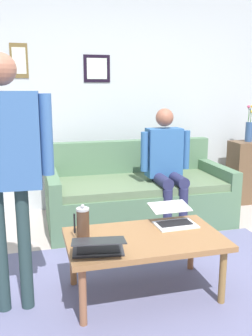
% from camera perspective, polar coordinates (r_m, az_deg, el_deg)
% --- Properties ---
extents(ground_plane, '(7.68, 7.68, 0.00)m').
position_cam_1_polar(ground_plane, '(2.91, 4.49, -18.62)').
color(ground_plane, '#B8A9A3').
extents(area_rug, '(2.90, 2.08, 0.01)m').
position_cam_1_polar(area_rug, '(2.81, 3.46, -19.70)').
color(area_rug, slate).
rests_on(area_rug, ground_plane).
extents(back_wall, '(7.04, 0.11, 2.70)m').
position_cam_1_polar(back_wall, '(4.63, -4.38, 10.55)').
color(back_wall, silver).
rests_on(back_wall, ground_plane).
extents(couch, '(2.00, 0.95, 0.88)m').
position_cam_1_polar(couch, '(4.17, 1.76, -4.26)').
color(couch, '#537658').
rests_on(couch, ground_plane).
extents(coffee_table, '(1.12, 0.66, 0.45)m').
position_cam_1_polar(coffee_table, '(2.71, 2.90, -11.46)').
color(coffee_table, '#94663D').
rests_on(coffee_table, ground_plane).
extents(laptop_left, '(0.32, 0.34, 0.13)m').
position_cam_1_polar(laptop_left, '(2.94, 7.35, -7.72)').
color(laptop_left, silver).
rests_on(laptop_left, coffee_table).
extents(laptop_center, '(0.38, 0.42, 0.15)m').
position_cam_1_polar(laptop_center, '(2.43, -4.32, -11.97)').
color(laptop_center, '#28282D').
rests_on(laptop_center, coffee_table).
extents(french_press, '(0.11, 0.09, 0.25)m').
position_cam_1_polar(french_press, '(2.65, -6.69, -8.40)').
color(french_press, '#4C3323').
rests_on(french_press, coffee_table).
extents(side_shelf, '(0.42, 0.32, 0.81)m').
position_cam_1_polar(side_shelf, '(5.10, 18.08, -0.59)').
color(side_shelf, brown).
rests_on(side_shelf, ground_plane).
extents(flower_vase, '(0.09, 0.10, 0.47)m').
position_cam_1_polar(flower_vase, '(5.01, 18.50, 5.64)').
color(flower_vase, '#355487').
rests_on(flower_vase, side_shelf).
extents(person_standing, '(0.60, 0.21, 1.70)m').
position_cam_1_polar(person_standing, '(2.44, -18.11, 2.19)').
color(person_standing, '#283D3F').
rests_on(person_standing, ground_plane).
extents(person_seated, '(0.55, 0.51, 1.28)m').
position_cam_1_polar(person_seated, '(3.94, 6.26, 1.05)').
color(person_seated, '#292B50').
rests_on(person_seated, ground_plane).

